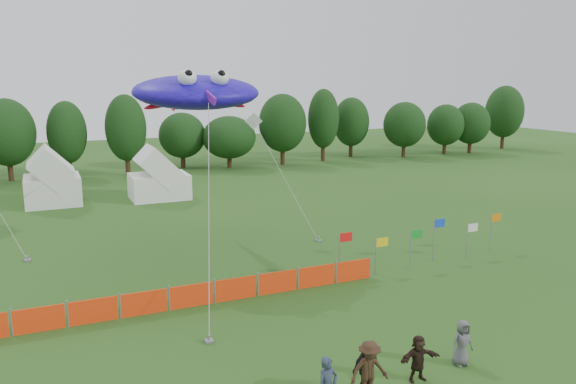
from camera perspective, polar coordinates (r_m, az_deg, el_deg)
name	(u,v)px	position (r m, az deg, el deg)	size (l,w,h in m)	color
treeline	(150,132)	(60.10, -13.80, 5.91)	(104.57, 8.78, 8.36)	#382314
tent_left	(52,181)	(47.23, -22.85, 1.04)	(4.13, 4.13, 3.64)	white
tent_right	(159,178)	(46.89, -12.99, 1.36)	(4.66, 3.73, 3.29)	white
barrier_fence	(191,296)	(24.78, -9.79, -10.34)	(17.90, 0.06, 1.00)	#F2370D
flag_row	(424,238)	(30.32, 13.70, -4.61)	(10.73, 0.80, 2.29)	gray
spectator_c	(369,371)	(17.97, 8.25, -17.53)	(1.23, 0.71, 1.91)	#362215
spectator_d	(366,369)	(18.21, 7.95, -17.34)	(1.05, 0.44, 1.79)	black
spectator_e	(462,343)	(20.64, 17.27, -14.42)	(0.78, 0.51, 1.60)	#525258
spectator_f	(418,358)	(19.33, 13.09, -16.14)	(1.43, 0.46, 1.55)	black
stingray_kite	(195,92)	(30.38, -9.41, 9.96)	(6.82, 19.00, 10.14)	#270FDF
small_kite_white	(274,158)	(34.37, -1.44, 3.43)	(3.43, 3.91, 7.61)	white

